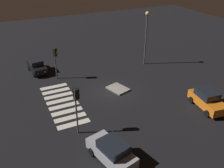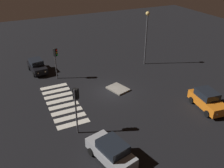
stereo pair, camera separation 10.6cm
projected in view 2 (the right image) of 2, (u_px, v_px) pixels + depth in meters
ground_plane at (112, 91)px, 28.58m from camera, size 80.00×80.00×0.00m
traffic_island at (118, 89)px, 28.98m from camera, size 2.86×2.46×0.18m
car_orange at (207, 100)px, 25.17m from camera, size 4.56×2.50×1.91m
car_silver at (111, 151)px, 18.71m from camera, size 4.64×2.80×1.91m
car_black at (37, 66)px, 32.90m from camera, size 4.13×2.22×1.74m
traffic_light_south at (56, 56)px, 30.01m from camera, size 0.53×0.54×4.10m
traffic_light_east at (76, 100)px, 20.56m from camera, size 0.54×0.53×4.49m
street_lamp at (147, 29)px, 33.22m from camera, size 0.56×0.56×7.52m
crosswalk_near at (63, 103)px, 26.38m from camera, size 8.75×3.20×0.02m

